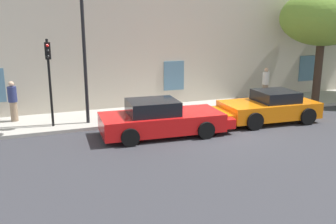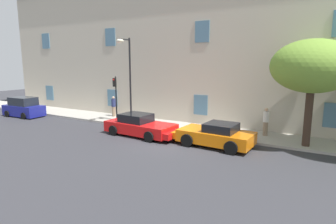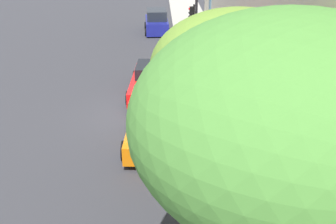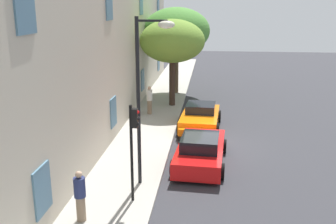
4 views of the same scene
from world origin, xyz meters
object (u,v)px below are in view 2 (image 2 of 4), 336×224
(hatchback_parked, at_px, (24,108))
(traffic_light, at_px, (115,91))
(sportscar_red_lead, at_px, (142,126))
(tree_near_kerb, at_px, (313,67))
(sportscar_yellow_flank, at_px, (213,135))
(pedestrian_admiring, at_px, (114,106))
(pedestrian_strolling, at_px, (266,121))
(street_lamp, at_px, (127,66))

(hatchback_parked, xyz_separation_m, traffic_light, (8.86, 2.01, 1.77))
(sportscar_red_lead, xyz_separation_m, tree_near_kerb, (9.48, 2.26, 3.89))
(traffic_light, bearing_deg, hatchback_parked, -167.20)
(sportscar_yellow_flank, height_order, pedestrian_admiring, pedestrian_admiring)
(sportscar_yellow_flank, height_order, tree_near_kerb, tree_near_kerb)
(traffic_light, bearing_deg, pedestrian_strolling, 6.28)
(sportscar_red_lead, distance_m, pedestrian_admiring, 6.70)
(pedestrian_admiring, bearing_deg, traffic_light, -44.42)
(street_lamp, bearing_deg, sportscar_red_lead, -35.77)
(traffic_light, relative_size, pedestrian_strolling, 1.97)
(hatchback_parked, bearing_deg, sportscar_red_lead, -0.95)
(hatchback_parked, distance_m, traffic_light, 9.26)
(sportscar_red_lead, distance_m, street_lamp, 5.06)
(pedestrian_admiring, bearing_deg, street_lamp, -31.45)
(hatchback_parked, distance_m, street_lamp, 11.06)
(sportscar_yellow_flank, relative_size, traffic_light, 1.31)
(traffic_light, bearing_deg, street_lamp, -12.63)
(pedestrian_strolling, bearing_deg, sportscar_yellow_flank, -124.89)
(sportscar_yellow_flank, height_order, traffic_light, traffic_light)
(pedestrian_admiring, xyz_separation_m, pedestrian_strolling, (12.66, -0.24, 0.03))
(hatchback_parked, bearing_deg, pedestrian_strolling, 9.19)
(sportscar_yellow_flank, distance_m, pedestrian_admiring, 10.97)
(sportscar_red_lead, xyz_separation_m, sportscar_yellow_flank, (4.82, 0.20, 0.01))
(hatchback_parked, bearing_deg, tree_near_kerb, 5.22)
(sportscar_yellow_flank, height_order, hatchback_parked, hatchback_parked)
(pedestrian_admiring, bearing_deg, hatchback_parked, -154.67)
(sportscar_yellow_flank, bearing_deg, pedestrian_strolling, 55.11)
(sportscar_red_lead, height_order, pedestrian_admiring, pedestrian_admiring)
(tree_near_kerb, bearing_deg, hatchback_parked, -174.78)
(sportscar_yellow_flank, distance_m, street_lamp, 8.57)
(sportscar_yellow_flank, xyz_separation_m, pedestrian_admiring, (-10.39, 3.50, 0.40))
(sportscar_yellow_flank, bearing_deg, sportscar_red_lead, -177.67)
(pedestrian_admiring, bearing_deg, pedestrian_strolling, -1.09)
(sportscar_red_lead, height_order, traffic_light, traffic_light)
(sportscar_red_lead, relative_size, pedestrian_strolling, 2.92)
(pedestrian_admiring, height_order, pedestrian_strolling, pedestrian_strolling)
(hatchback_parked, xyz_separation_m, pedestrian_strolling, (20.02, 3.24, 0.28))
(sportscar_yellow_flank, bearing_deg, hatchback_parked, 179.94)
(hatchback_parked, bearing_deg, street_lamp, 9.35)
(street_lamp, distance_m, pedestrian_admiring, 4.87)
(sportscar_yellow_flank, height_order, pedestrian_strolling, pedestrian_strolling)
(tree_near_kerb, height_order, street_lamp, street_lamp)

